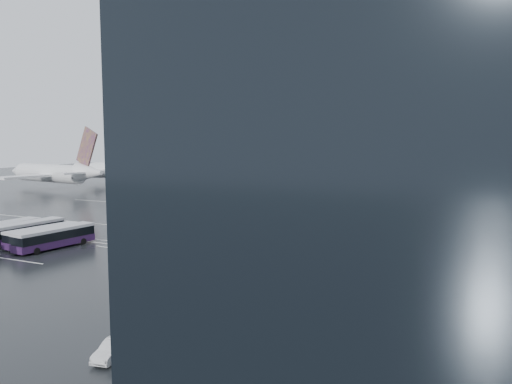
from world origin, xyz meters
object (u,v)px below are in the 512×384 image
at_px(gse_cart_belly_a, 339,237).
at_px(bus_row_near_c, 42,235).
at_px(van_curve_c, 114,349).
at_px(gse_cart_belly_d, 409,239).
at_px(floodlight_mast, 192,140).
at_px(airliner_gate_c, 392,170).
at_px(jet_remote_mid, 140,170).
at_px(bus_row_near_b, 24,231).
at_px(bus_row_near_d, 55,237).
at_px(jet_remote_far, 170,166).
at_px(jet_remote_west, 56,174).
at_px(airliner_gate_b, 365,181).
at_px(airliner_main, 274,204).
at_px(gse_cart_belly_c, 274,228).
at_px(bus_row_near_a, 1,232).

bearing_deg(gse_cart_belly_a, bus_row_near_c, -150.01).
height_order(van_curve_c, gse_cart_belly_a, van_curve_c).
xyz_separation_m(van_curve_c, gse_cart_belly_d, (14.67, 54.73, -0.10)).
bearing_deg(floodlight_mast, airliner_gate_c, 85.27).
relative_size(bus_row_near_c, van_curve_c, 2.83).
xyz_separation_m(jet_remote_mid, gse_cart_belly_a, (96.03, -69.67, -4.67)).
xyz_separation_m(bus_row_near_b, bus_row_near_d, (8.01, -1.11, -0.06)).
relative_size(jet_remote_far, gse_cart_belly_a, 21.75).
bearing_deg(gse_cart_belly_a, jet_remote_mid, 144.04).
xyz_separation_m(jet_remote_west, bus_row_near_c, (66.15, -64.86, -3.72)).
distance_m(bus_row_near_d, gse_cart_belly_d, 56.91).
bearing_deg(jet_remote_far, jet_remote_mid, 100.65).
distance_m(airliner_gate_b, jet_remote_far, 108.47).
distance_m(bus_row_near_b, bus_row_near_c, 4.52).
xyz_separation_m(airliner_main, airliner_gate_c, (2.70, 107.14, 0.38)).
height_order(van_curve_c, gse_cart_belly_d, van_curve_c).
distance_m(airliner_main, jet_remote_west, 102.30).
distance_m(jet_remote_west, floodlight_mast, 103.35).
relative_size(bus_row_near_b, floodlight_mast, 0.51).
relative_size(airliner_main, van_curve_c, 13.10).
distance_m(jet_remote_far, gse_cart_belly_d, 155.66).
distance_m(van_curve_c, gse_cart_belly_c, 55.61).
height_order(airliner_gate_b, bus_row_near_b, airliner_gate_b).
bearing_deg(airliner_gate_b, bus_row_near_c, -117.89).
height_order(bus_row_near_a, bus_row_near_b, bus_row_near_a).
distance_m(jet_remote_west, gse_cart_belly_a, 115.68).
bearing_deg(gse_cart_belly_d, jet_remote_mid, 148.05).
distance_m(gse_cart_belly_a, gse_cart_belly_d, 11.41).
xyz_separation_m(bus_row_near_d, gse_cart_belly_d, (49.60, 27.87, -1.15)).
bearing_deg(jet_remote_far, gse_cart_belly_d, 132.58).
bearing_deg(airliner_gate_c, jet_remote_mid, -140.70).
bearing_deg(airliner_gate_c, bus_row_near_b, -91.01).
bearing_deg(floodlight_mast, gse_cart_belly_a, 32.36).
bearing_deg(bus_row_near_c, gse_cart_belly_c, -38.65).
bearing_deg(airliner_gate_b, floodlight_mast, -105.29).
relative_size(jet_remote_mid, bus_row_near_a, 3.26).
xyz_separation_m(jet_remote_west, gse_cart_belly_a, (108.21, -40.58, -4.85)).
distance_m(jet_remote_mid, gse_cart_belly_d, 126.28).
distance_m(jet_remote_far, bus_row_near_d, 146.36).
bearing_deg(floodlight_mast, bus_row_near_d, -146.39).
relative_size(airliner_main, airliner_gate_c, 0.96).
distance_m(bus_row_near_c, gse_cart_belly_c, 39.66).
distance_m(jet_remote_far, bus_row_near_b, 141.80).
relative_size(jet_remote_west, bus_row_near_b, 3.48).
distance_m(bus_row_near_d, floodlight_mast, 26.30).
xyz_separation_m(bus_row_near_d, gse_cart_belly_a, (38.56, 24.99, -1.26)).
xyz_separation_m(bus_row_near_d, gse_cart_belly_c, (25.33, 27.92, -1.15)).
bearing_deg(gse_cart_belly_d, airliner_gate_b, 109.95).
bearing_deg(airliner_main, bus_row_near_a, -123.11).
xyz_separation_m(bus_row_near_b, gse_cart_belly_a, (46.57, 23.88, -1.32)).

